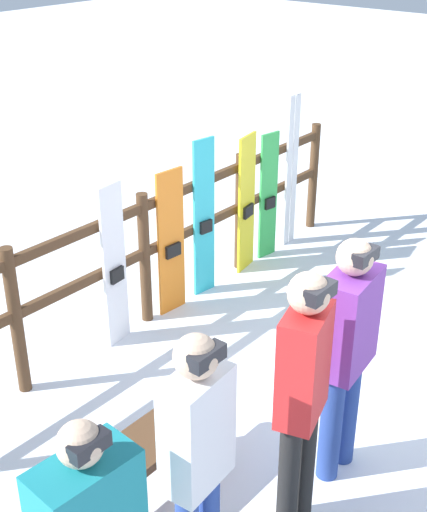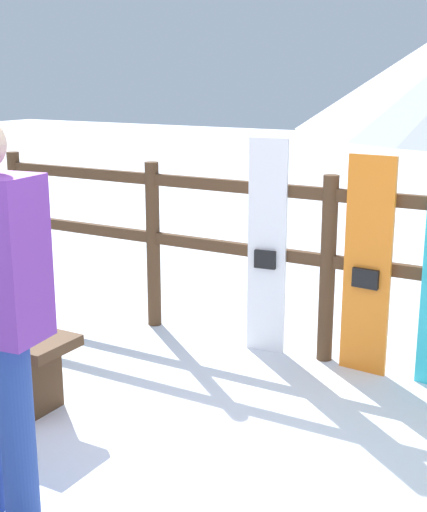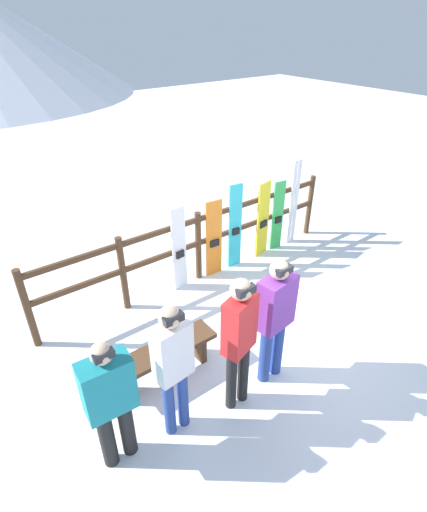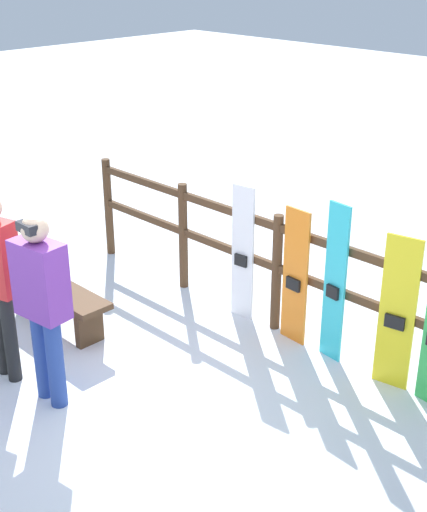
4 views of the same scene
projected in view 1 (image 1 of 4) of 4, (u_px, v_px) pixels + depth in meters
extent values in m
plane|color=white|center=(339.00, 409.00, 5.34)|extent=(40.00, 40.00, 0.00)
cylinder|color=#4C331E|center=(16.00, 322.00, 5.29)|extent=(0.10, 0.10, 1.22)
cylinder|color=#4C331E|center=(145.00, 259.00, 6.22)|extent=(0.10, 0.10, 1.22)
cylinder|color=#4C331E|center=(240.00, 212.00, 7.15)|extent=(0.10, 0.10, 1.22)
cylinder|color=#4C331E|center=(313.00, 177.00, 8.08)|extent=(0.10, 0.10, 1.22)
cube|color=#4C331E|center=(144.00, 253.00, 6.20)|extent=(5.42, 0.05, 0.08)
cube|color=#4C331E|center=(142.00, 207.00, 6.01)|extent=(5.42, 0.05, 0.08)
cube|color=#4C331E|center=(136.00, 452.00, 4.34)|extent=(1.42, 0.36, 0.06)
cube|color=#4C331E|center=(194.00, 435.00, 4.80)|extent=(0.08, 0.29, 0.38)
cylinder|color=black|center=(288.00, 479.00, 4.12)|extent=(0.12, 0.12, 0.84)
cylinder|color=black|center=(305.00, 463.00, 4.24)|extent=(0.12, 0.12, 0.84)
cube|color=red|center=(304.00, 365.00, 3.84)|extent=(0.43, 0.31, 0.66)
sphere|color=#D8B293|center=(309.00, 293.00, 3.64)|extent=(0.23, 0.23, 0.23)
cube|color=black|center=(321.00, 292.00, 3.59)|extent=(0.20, 0.08, 0.08)
cube|color=white|center=(197.00, 430.00, 3.44)|extent=(0.39, 0.24, 0.64)
sphere|color=#D8B293|center=(196.00, 356.00, 3.25)|extent=(0.22, 0.22, 0.22)
cube|color=black|center=(207.00, 357.00, 3.20)|extent=(0.20, 0.08, 0.08)
cylinder|color=navy|center=(331.00, 426.00, 4.56)|extent=(0.14, 0.14, 0.82)
cylinder|color=navy|center=(347.00, 410.00, 4.69)|extent=(0.14, 0.14, 0.82)
cube|color=#723399|center=(349.00, 321.00, 4.30)|extent=(0.48, 0.30, 0.65)
sphere|color=#D8B293|center=(355.00, 257.00, 4.10)|extent=(0.22, 0.22, 0.22)
cube|color=black|center=(366.00, 256.00, 4.05)|extent=(0.20, 0.08, 0.08)
sphere|color=#D8B293|center=(80.00, 444.00, 2.89)|extent=(0.20, 0.20, 0.20)
cube|color=black|center=(89.00, 446.00, 2.84)|extent=(0.18, 0.07, 0.07)
cube|color=white|center=(114.00, 266.00, 5.87)|extent=(0.26, 0.05, 1.44)
cube|color=black|center=(117.00, 275.00, 5.88)|extent=(0.15, 0.04, 0.12)
cube|color=orange|center=(171.00, 243.00, 6.35)|extent=(0.30, 0.05, 1.37)
cube|color=black|center=(173.00, 251.00, 6.36)|extent=(0.17, 0.04, 0.12)
cube|color=#2DBFCC|center=(204.00, 218.00, 6.62)|extent=(0.25, 0.06, 1.54)
cube|color=black|center=(206.00, 227.00, 6.64)|extent=(0.14, 0.05, 0.12)
cube|color=yellow|center=(246.00, 204.00, 7.10)|extent=(0.32, 0.08, 1.42)
cube|color=black|center=(248.00, 211.00, 7.12)|extent=(0.18, 0.06, 0.12)
cube|color=green|center=(268.00, 196.00, 7.37)|extent=(0.24, 0.06, 1.35)
cube|color=black|center=(270.00, 203.00, 7.38)|extent=(0.14, 0.05, 0.12)
cube|color=white|center=(289.00, 173.00, 7.55)|extent=(0.09, 0.02, 1.66)
cube|color=white|center=(294.00, 171.00, 7.62)|extent=(0.09, 0.02, 1.66)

